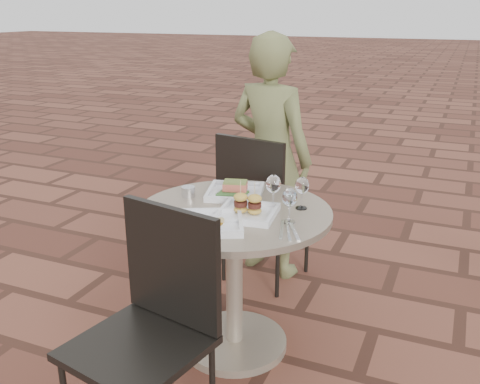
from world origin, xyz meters
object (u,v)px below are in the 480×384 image
at_px(cafe_table, 234,258).
at_px(chair_near, 154,312).
at_px(diner, 271,158).
at_px(plate_sliders, 248,209).
at_px(plate_salmon, 235,191).
at_px(chair_far, 259,198).
at_px(plate_tuna, 210,223).

relative_size(cafe_table, chair_near, 0.97).
xyz_separation_m(diner, plate_sliders, (0.22, -0.91, 0.02)).
bearing_deg(plate_salmon, diner, 94.96).
bearing_deg(cafe_table, plate_salmon, 112.18).
relative_size(cafe_table, plate_sliders, 3.25).
xyz_separation_m(cafe_table, plate_sliders, (0.09, -0.04, 0.28)).
height_order(chair_far, diner, diner).
relative_size(diner, plate_tuna, 4.11).
xyz_separation_m(chair_far, chair_near, (0.10, -1.31, 0.00)).
bearing_deg(cafe_table, plate_tuna, -93.64).
bearing_deg(chair_near, cafe_table, 98.53).
bearing_deg(plate_salmon, plate_tuna, -81.27).
xyz_separation_m(chair_far, plate_tuna, (0.12, -0.88, 0.20)).
bearing_deg(plate_tuna, plate_sliders, 60.38).
xyz_separation_m(chair_far, plate_sliders, (0.22, -0.71, 0.21)).
bearing_deg(plate_salmon, cafe_table, -67.82).
distance_m(chair_near, diner, 1.53).
distance_m(diner, plate_salmon, 0.68).
bearing_deg(chair_near, diner, 105.47).
distance_m(plate_salmon, plate_sliders, 0.28).
bearing_deg(cafe_table, chair_near, -93.19).
height_order(plate_sliders, plate_tuna, plate_sliders).
relative_size(chair_near, diner, 0.62).
xyz_separation_m(cafe_table, plate_tuna, (-0.01, -0.22, 0.26)).
relative_size(chair_far, diner, 0.62).
height_order(plate_salmon, plate_tuna, plate_salmon).
height_order(plate_salmon, plate_sliders, plate_sliders).
distance_m(chair_near, plate_sliders, 0.65).
height_order(chair_near, diner, diner).
bearing_deg(plate_sliders, diner, 103.69).
relative_size(plate_salmon, plate_sliders, 1.18).
xyz_separation_m(cafe_table, diner, (-0.14, 0.86, 0.26)).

